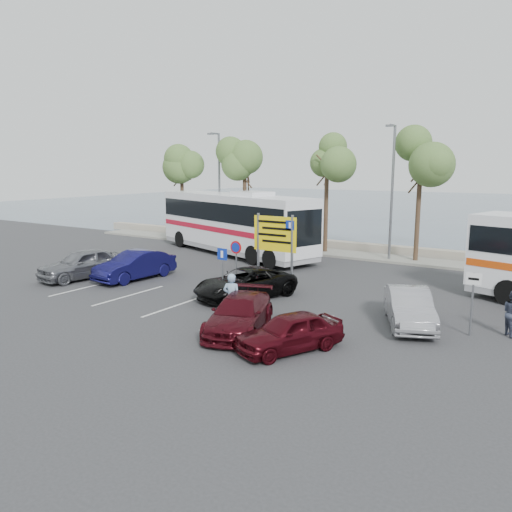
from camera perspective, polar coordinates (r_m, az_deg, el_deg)
The scene contains 23 objects.
ground at distance 21.25m, azimuth -4.65°, elevation -5.46°, with size 120.00×120.00×0.00m, color #303033.
kerb_strip at distance 33.17m, azimuth 10.23°, elevation 0.19°, with size 44.00×2.40×0.15m, color gray.
seawall at distance 34.97m, azimuth 11.52°, elevation 1.02°, with size 48.00×0.80×0.60m, color gray.
sea at distance 77.43m, azimuth 23.61°, elevation 5.03°, with size 140.00×140.00×0.00m, color #425469.
tree_far_left at distance 40.20m, azimuth -8.53°, elevation 10.89°, with size 3.20×3.20×7.60m.
tree_left at distance 36.52m, azimuth -1.31°, elevation 10.58°, with size 3.20×3.20×7.20m.
tree_mid at distance 33.31m, azimuth 8.16°, elevation 11.65°, with size 3.20×3.20×8.00m.
tree_right at distance 31.25m, azimuth 18.34°, elevation 10.47°, with size 3.20×3.20×7.40m.
street_lamp_left at distance 37.31m, azimuth -4.29°, elevation 8.39°, with size 0.45×1.15×8.01m.
street_lamp_right at distance 31.23m, azimuth 15.27°, elevation 7.74°, with size 0.45×1.15×8.01m.
direction_sign at distance 22.80m, azimuth 2.17°, elevation 1.87°, with size 2.20×0.12×3.60m.
sign_no_stop at distance 23.12m, azimuth -2.29°, elevation -0.16°, with size 0.60×0.08×2.35m.
sign_parking at distance 21.65m, azimuth -3.85°, elevation -1.17°, with size 0.50×0.07×2.25m.
sign_taxi at distance 18.40m, azimuth 23.51°, elevation -4.16°, with size 0.50×0.07×2.20m.
lane_markings at distance 21.22m, azimuth -8.76°, elevation -5.56°, with size 12.02×4.20×0.01m, color silver, non-canonical shape.
coach_bus_left at distance 32.99m, azimuth -2.56°, elevation 3.58°, with size 13.73×7.11×4.22m.
car_silver_a at distance 27.28m, azimuth -19.20°, elevation -0.85°, with size 1.83×4.54×1.55m, color slate.
car_blue at distance 26.35m, azimuth -13.67°, elevation -1.04°, with size 1.55×4.44×1.46m, color #100F48.
car_maroon at distance 17.58m, azimuth -1.90°, elevation -6.63°, with size 1.76×4.34×1.26m, color #440B13.
car_red at distance 15.81m, azimuth 3.86°, elevation -8.66°, with size 1.44×3.57×1.22m, color #450911.
suv_black at distance 21.98m, azimuth -1.26°, elevation -3.14°, with size 2.17×4.71×1.31m, color black.
car_silver_b at distance 19.02m, azimuth 17.09°, elevation -5.64°, with size 1.43×4.11×1.35m, color #9C9CA1.
pedestrian_near at distance 18.63m, azimuth -2.79°, elevation -4.76°, with size 0.67×0.44×1.83m, color #84A1C0.
Camera 1 is at (12.53, -16.20, 5.68)m, focal length 35.00 mm.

